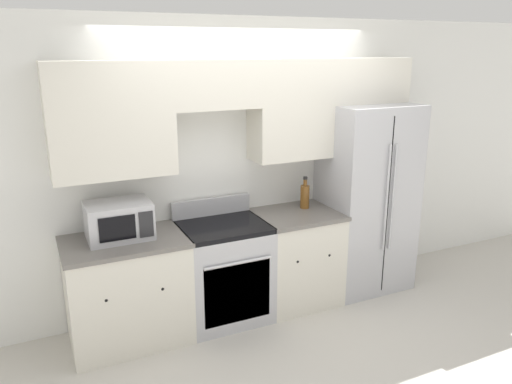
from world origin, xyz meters
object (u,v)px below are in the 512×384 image
object	(u,v)px
microwave	(119,220)
bottle	(305,196)
refrigerator	(362,197)
oven_range	(224,271)

from	to	relation	value
microwave	bottle	distance (m)	1.72
refrigerator	microwave	size ratio (longest dim) A/B	3.68
oven_range	bottle	size ratio (longest dim) A/B	3.42
oven_range	bottle	bearing A→B (deg)	6.32
microwave	oven_range	bearing A→B (deg)	-3.77
oven_range	refrigerator	world-z (taller)	refrigerator
oven_range	bottle	xyz separation A→B (m)	(0.87, 0.10, 0.55)
bottle	refrigerator	bearing A→B (deg)	-2.18
refrigerator	oven_range	bearing A→B (deg)	-177.31
oven_range	microwave	distance (m)	1.04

